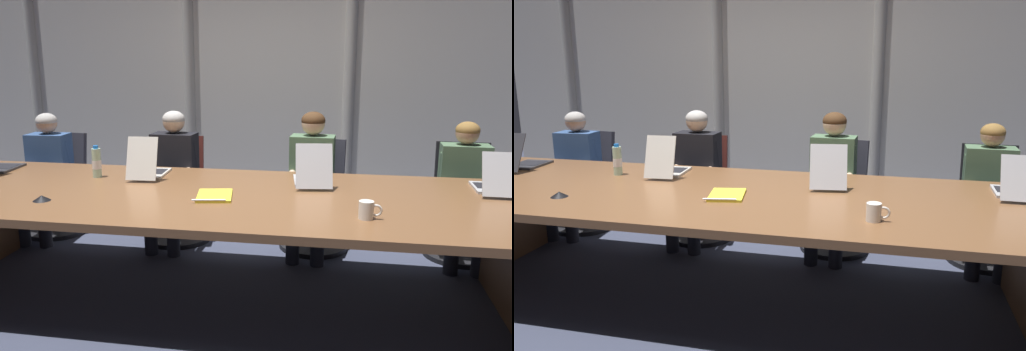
{
  "view_description": "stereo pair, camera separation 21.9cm",
  "coord_description": "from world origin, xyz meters",
  "views": [
    {
      "loc": [
        0.84,
        -3.12,
        1.63
      ],
      "look_at": [
        0.28,
        0.13,
        0.86
      ],
      "focal_mm": 35.37,
      "sensor_mm": 36.0,
      "label": 1
    },
    {
      "loc": [
        1.06,
        -3.07,
        1.63
      ],
      "look_at": [
        0.28,
        0.13,
        0.86
      ],
      "focal_mm": 35.37,
      "sensor_mm": 36.0,
      "label": 2
    }
  ],
  "objects": [
    {
      "name": "person_left_mid",
      "position": [
        -0.61,
        0.99,
        0.67
      ],
      "size": [
        0.4,
        0.55,
        1.18
      ],
      "rotation": [
        0.0,
        0.0,
        -1.59
      ],
      "color": "black",
      "rests_on": "ground_plane"
    },
    {
      "name": "office_chair_center",
      "position": [
        0.64,
        1.15,
        0.35
      ],
      "size": [
        0.6,
        0.61,
        0.93
      ],
      "rotation": [
        0.0,
        0.0,
        -1.72
      ],
      "color": "#2D2D38",
      "rests_on": "ground_plane"
    },
    {
      "name": "office_chair_left_end",
      "position": [
        -1.82,
        1.15,
        0.35
      ],
      "size": [
        0.6,
        0.6,
        0.93
      ],
      "rotation": [
        0.0,
        0.0,
        -1.68
      ],
      "color": "#2D2D38",
      "rests_on": "ground_plane"
    },
    {
      "name": "person_right_mid",
      "position": [
        1.82,
        0.99,
        0.64
      ],
      "size": [
        0.4,
        0.56,
        1.14
      ],
      "rotation": [
        0.0,
        0.0,
        -1.62
      ],
      "color": "#4C6B4C",
      "rests_on": "ground_plane"
    },
    {
      "name": "laptop_right_mid",
      "position": [
        1.85,
        0.35,
        0.81
      ],
      "size": [
        0.23,
        0.44,
        0.29
      ],
      "rotation": [
        0.0,
        0.0,
        1.54
      ],
      "color": "#BCBCC1",
      "rests_on": "conference_table"
    },
    {
      "name": "person_center",
      "position": [
        0.6,
        0.99,
        0.68
      ],
      "size": [
        0.39,
        0.56,
        1.19
      ],
      "rotation": [
        0.0,
        0.0,
        -1.62
      ],
      "color": "#4C6B4C",
      "rests_on": "ground_plane"
    },
    {
      "name": "laptop_left_end",
      "position": [
        -1.84,
        0.35,
        0.81
      ],
      "size": [
        0.29,
        0.51,
        0.3
      ],
      "rotation": [
        0.0,
        0.0,
        1.65
      ],
      "color": "#2D2D33",
      "rests_on": "conference_table"
    },
    {
      "name": "office_chair_left_mid",
      "position": [
        -0.61,
        1.15,
        0.35
      ],
      "size": [
        0.6,
        0.6,
        0.92
      ],
      "rotation": [
        0.0,
        0.0,
        -1.43
      ],
      "color": "#511E19",
      "rests_on": "ground_plane"
    },
    {
      "name": "curtain_backdrop",
      "position": [
        0.0,
        2.37,
        1.43
      ],
      "size": [
        6.96,
        0.17,
        2.86
      ],
      "color": "beige",
      "rests_on": "ground_plane"
    },
    {
      "name": "office_chair_right_mid",
      "position": [
        1.86,
        1.15,
        0.35
      ],
      "size": [
        0.6,
        0.6,
        0.93
      ],
      "rotation": [
        0.0,
        0.0,
        -1.6
      ],
      "color": "black",
      "rests_on": "ground_plane"
    },
    {
      "name": "coffee_mug_near",
      "position": [
        1.0,
        -0.38,
        0.81
      ],
      "size": [
        0.13,
        0.08,
        0.1
      ],
      "color": "white",
      "rests_on": "conference_table"
    },
    {
      "name": "laptop_center",
      "position": [
        0.65,
        0.36,
        0.81
      ],
      "size": [
        0.3,
        0.47,
        0.31
      ],
      "rotation": [
        0.0,
        0.0,
        1.71
      ],
      "color": "#BCBCC1",
      "rests_on": "conference_table"
    },
    {
      "name": "person_left_end",
      "position": [
        -1.82,
        0.99,
        0.64
      ],
      "size": [
        0.4,
        0.56,
        1.14
      ],
      "rotation": [
        0.0,
        0.0,
        -1.5
      ],
      "color": "#335184",
      "rests_on": "ground_plane"
    },
    {
      "name": "conference_mic_middle",
      "position": [
        -0.99,
        -0.36,
        0.77
      ],
      "size": [
        0.11,
        0.11,
        0.03
      ],
      "primitive_type": "cone",
      "color": "black",
      "rests_on": "conference_table"
    },
    {
      "name": "ground_plane",
      "position": [
        0.0,
        0.0,
        0.0
      ],
      "size": [
        13.92,
        13.92,
        0.0
      ],
      "primitive_type": "plane",
      "color": "#383D51"
    },
    {
      "name": "water_bottle_primary",
      "position": [
        -0.95,
        0.3,
        0.86
      ],
      "size": [
        0.07,
        0.07,
        0.24
      ],
      "color": "#ADD1B2",
      "rests_on": "conference_table"
    },
    {
      "name": "spiral_notepad",
      "position": [
        0.05,
        -0.09,
        0.76
      ],
      "size": [
        0.27,
        0.34,
        0.03
      ],
      "rotation": [
        0.0,
        0.0,
        0.18
      ],
      "color": "yellow",
      "rests_on": "conference_table"
    },
    {
      "name": "conference_table",
      "position": [
        0.0,
        0.0,
        0.62
      ],
      "size": [
        4.38,
        1.47,
        0.76
      ],
      "color": "brown",
      "rests_on": "ground_plane"
    },
    {
      "name": "laptop_left_mid",
      "position": [
        -0.58,
        0.39,
        0.82
      ],
      "size": [
        0.25,
        0.46,
        0.32
      ],
      "rotation": [
        0.0,
        0.0,
        1.64
      ],
      "color": "beige",
      "rests_on": "conference_table"
    }
  ]
}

